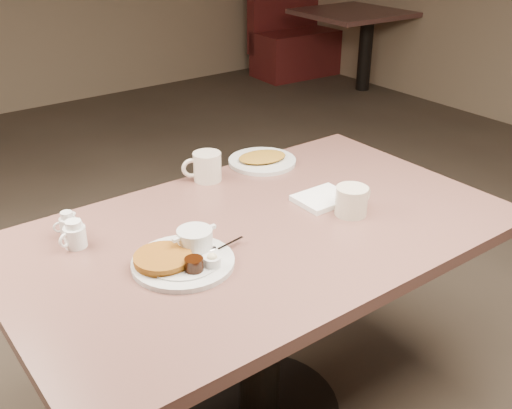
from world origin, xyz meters
TOP-DOWN VIEW (x-y plane):
  - diner_table at (0.00, 0.00)m, footprint 1.50×0.90m
  - main_plate at (-0.28, -0.03)m, footprint 0.34×0.28m
  - coffee_mug_near at (0.28, -0.10)m, footprint 0.15×0.11m
  - napkin at (0.27, 0.02)m, footprint 0.17×0.14m
  - coffee_mug_far at (0.06, 0.39)m, footprint 0.15×0.13m
  - creamer_left at (-0.48, 0.23)m, footprint 0.09×0.06m
  - creamer_right at (-0.47, 0.29)m, footprint 0.07×0.06m
  - hash_plate at (0.31, 0.39)m, footprint 0.30×0.30m
  - booth_back_right at (3.32, 3.44)m, footprint 1.35×1.56m

SIDE VIEW (x-z plane):
  - booth_back_right at x=3.32m, z-range -0.15..0.97m
  - diner_table at x=0.00m, z-range 0.21..0.96m
  - napkin at x=0.27m, z-range 0.75..0.77m
  - hash_plate at x=0.31m, z-range 0.75..0.78m
  - main_plate at x=-0.28m, z-range 0.74..0.81m
  - creamer_left at x=-0.48m, z-range 0.75..0.83m
  - creamer_right at x=-0.47m, z-range 0.75..0.83m
  - coffee_mug_near at x=0.28m, z-range 0.75..0.84m
  - coffee_mug_far at x=0.06m, z-range 0.75..0.85m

